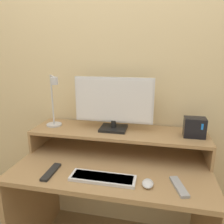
{
  "coord_description": "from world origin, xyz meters",
  "views": [
    {
      "loc": [
        0.27,
        -0.93,
        1.48
      ],
      "look_at": [
        -0.01,
        0.38,
        1.11
      ],
      "focal_mm": 35.0,
      "sensor_mm": 36.0,
      "label": 1
    }
  ],
  "objects_px": {
    "mouse": "(148,183)",
    "remote_secondary": "(179,187)",
    "desk_lamp": "(54,104)",
    "remote_control": "(51,172)",
    "monitor": "(114,103)",
    "router_dock": "(195,127)",
    "keyboard": "(103,178)"
  },
  "relations": [
    {
      "from": "monitor",
      "to": "mouse",
      "type": "height_order",
      "value": "monitor"
    },
    {
      "from": "router_dock",
      "to": "keyboard",
      "type": "height_order",
      "value": "router_dock"
    },
    {
      "from": "router_dock",
      "to": "mouse",
      "type": "relative_size",
      "value": 1.52
    },
    {
      "from": "mouse",
      "to": "remote_control",
      "type": "bearing_deg",
      "value": 179.3
    },
    {
      "from": "router_dock",
      "to": "remote_control",
      "type": "distance_m",
      "value": 0.96
    },
    {
      "from": "desk_lamp",
      "to": "remote_secondary",
      "type": "distance_m",
      "value": 1.0
    },
    {
      "from": "mouse",
      "to": "remote_secondary",
      "type": "bearing_deg",
      "value": 5.19
    },
    {
      "from": "monitor",
      "to": "remote_secondary",
      "type": "bearing_deg",
      "value": -41.07
    },
    {
      "from": "monitor",
      "to": "remote_control",
      "type": "xyz_separation_m",
      "value": [
        -0.31,
        -0.39,
        -0.35
      ]
    },
    {
      "from": "monitor",
      "to": "desk_lamp",
      "type": "height_order",
      "value": "desk_lamp"
    },
    {
      "from": "mouse",
      "to": "remote_control",
      "type": "relative_size",
      "value": 0.47
    },
    {
      "from": "keyboard",
      "to": "mouse",
      "type": "bearing_deg",
      "value": -1.41
    },
    {
      "from": "remote_secondary",
      "to": "remote_control",
      "type": "bearing_deg",
      "value": -179.39
    },
    {
      "from": "desk_lamp",
      "to": "remote_control",
      "type": "xyz_separation_m",
      "value": [
        0.13,
        -0.35,
        -0.33
      ]
    },
    {
      "from": "desk_lamp",
      "to": "router_dock",
      "type": "height_order",
      "value": "desk_lamp"
    },
    {
      "from": "keyboard",
      "to": "mouse",
      "type": "height_order",
      "value": "mouse"
    },
    {
      "from": "keyboard",
      "to": "mouse",
      "type": "distance_m",
      "value": 0.26
    },
    {
      "from": "mouse",
      "to": "keyboard",
      "type": "bearing_deg",
      "value": 178.59
    },
    {
      "from": "mouse",
      "to": "remote_secondary",
      "type": "distance_m",
      "value": 0.17
    },
    {
      "from": "remote_control",
      "to": "remote_secondary",
      "type": "relative_size",
      "value": 1.03
    },
    {
      "from": "keyboard",
      "to": "remote_control",
      "type": "height_order",
      "value": "keyboard"
    },
    {
      "from": "monitor",
      "to": "remote_secondary",
      "type": "xyz_separation_m",
      "value": [
        0.44,
        -0.39,
        -0.35
      ]
    },
    {
      "from": "desk_lamp",
      "to": "remote_secondary",
      "type": "bearing_deg",
      "value": -21.27
    },
    {
      "from": "router_dock",
      "to": "remote_control",
      "type": "relative_size",
      "value": 0.71
    },
    {
      "from": "monitor",
      "to": "keyboard",
      "type": "height_order",
      "value": "monitor"
    },
    {
      "from": "remote_control",
      "to": "remote_secondary",
      "type": "height_order",
      "value": "same"
    },
    {
      "from": "desk_lamp",
      "to": "keyboard",
      "type": "distance_m",
      "value": 0.66
    },
    {
      "from": "router_dock",
      "to": "remote_control",
      "type": "xyz_separation_m",
      "value": [
        -0.86,
        -0.37,
        -0.22
      ]
    },
    {
      "from": "remote_control",
      "to": "monitor",
      "type": "bearing_deg",
      "value": 52.12
    },
    {
      "from": "router_dock",
      "to": "remote_control",
      "type": "height_order",
      "value": "router_dock"
    },
    {
      "from": "monitor",
      "to": "remote_control",
      "type": "distance_m",
      "value": 0.61
    },
    {
      "from": "keyboard",
      "to": "monitor",
      "type": "bearing_deg",
      "value": 92.63
    }
  ]
}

